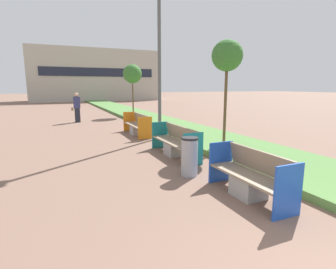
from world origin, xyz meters
name	(u,v)px	position (x,y,z in m)	size (l,w,h in m)	color
planter_grass_strip	(173,126)	(3.20, 12.00, 0.09)	(2.80, 120.00, 0.18)	#568442
building_backdrop	(96,76)	(4.00, 41.96, 3.80)	(18.96, 6.26, 7.59)	#B2AD9E
bench_blue_frame	(250,179)	(0.94, 3.46, 0.36)	(0.65, 1.96, 0.94)	#9E9B96
bench_teal_frame	(176,144)	(0.94, 6.94, 0.38)	(0.65, 2.47, 0.94)	#9E9B96
bench_orange_frame	(138,126)	(0.94, 11.01, 0.38)	(0.65, 2.42, 0.94)	#9E9B96
litter_bin	(189,156)	(0.43, 5.07, 0.48)	(0.42, 0.42, 0.96)	#9EA0A5
street_lamp_post	(159,46)	(1.55, 9.79, 3.81)	(0.24, 0.44, 6.86)	#56595B
sapling_tree_near	(227,57)	(2.96, 7.15, 3.17)	(1.05, 1.05, 3.74)	brown
sapling_tree_far	(132,74)	(2.96, 18.58, 3.06)	(1.37, 1.37, 3.77)	brown
pedestrian_walking	(77,107)	(-1.21, 16.51, 0.93)	(0.53, 0.24, 1.81)	#232633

